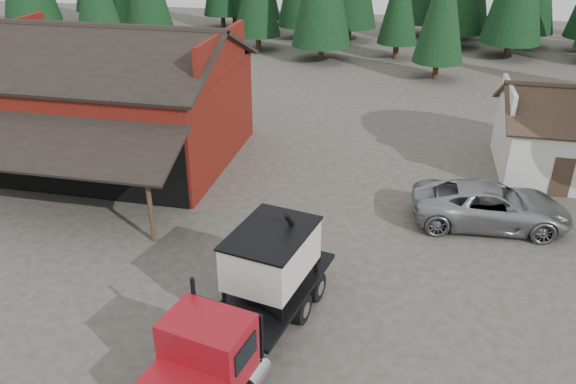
# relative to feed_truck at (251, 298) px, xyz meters

# --- Properties ---
(ground) EXTENTS (120.00, 120.00, 0.00)m
(ground) POSITION_rel_feed_truck_xyz_m (-0.06, 2.98, -1.80)
(ground) COLOR #423E34
(ground) RESTS_ON ground
(red_barn) EXTENTS (12.80, 13.63, 7.18)m
(red_barn) POSITION_rel_feed_truck_xyz_m (-11.06, 12.88, 0.89)
(red_barn) COLOR maroon
(red_barn) RESTS_ON ground
(conifer_backdrop) EXTENTS (76.00, 16.00, 16.00)m
(conifer_backdrop) POSITION_rel_feed_truck_xyz_m (-0.06, 44.98, -1.80)
(conifer_backdrop) COLOR black
(conifer_backdrop) RESTS_ON ground
(near_pine_b) EXTENTS (3.96, 3.96, 10.40)m
(near_pine_b) POSITION_rel_feed_truck_xyz_m (5.94, 32.98, 4.09)
(near_pine_b) COLOR #382619
(near_pine_b) RESTS_ON ground
(feed_truck) EXTENTS (3.97, 8.82, 3.86)m
(feed_truck) POSITION_rel_feed_truck_xyz_m (0.00, 0.00, 0.00)
(feed_truck) COLOR black
(feed_truck) RESTS_ON ground
(silver_car) EXTENTS (6.81, 3.52, 1.84)m
(silver_car) POSITION_rel_feed_truck_xyz_m (7.94, 9.52, -0.88)
(silver_car) COLOR #97989E
(silver_car) RESTS_ON ground
(equip_box) EXTENTS (0.88, 1.21, 0.60)m
(equip_box) POSITION_rel_feed_truck_xyz_m (-0.74, -0.09, -1.50)
(equip_box) COLOR maroon
(equip_box) RESTS_ON ground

